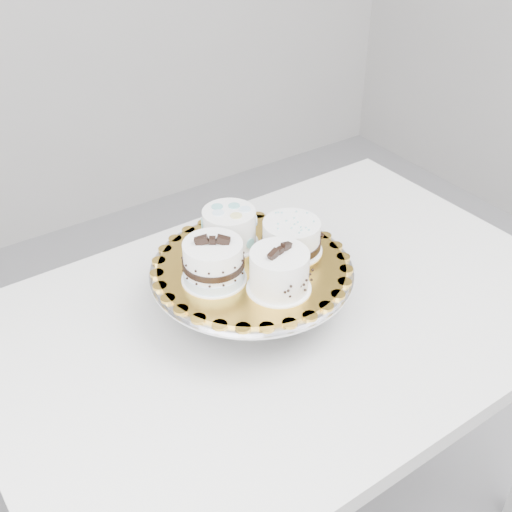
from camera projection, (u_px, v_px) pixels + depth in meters
table at (285, 340)px, 1.32m from camera, size 1.19×0.80×0.75m
cake_stand at (252, 280)px, 1.23m from camera, size 0.39×0.39×0.10m
cake_board at (252, 265)px, 1.21m from camera, size 0.36×0.36×0.01m
cake_swirl at (279, 272)px, 1.13m from camera, size 0.13×0.13×0.09m
cake_banded at (213, 263)px, 1.15m from camera, size 0.15×0.15×0.10m
cake_dots at (229, 227)px, 1.24m from camera, size 0.13×0.13×0.08m
cake_ribbon at (292, 237)px, 1.23m from camera, size 0.13×0.13×0.07m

